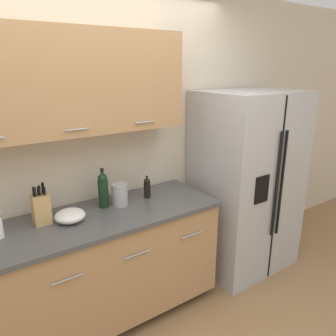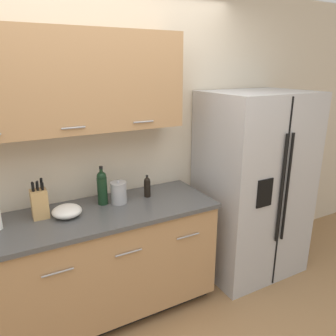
{
  "view_description": "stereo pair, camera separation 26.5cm",
  "coord_description": "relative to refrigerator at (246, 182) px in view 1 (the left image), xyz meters",
  "views": [
    {
      "loc": [
        -0.95,
        -1.13,
        1.96
      ],
      "look_at": [
        0.49,
        0.96,
        1.17
      ],
      "focal_mm": 35.0,
      "sensor_mm": 36.0,
      "label": 1
    },
    {
      "loc": [
        -0.72,
        -1.27,
        1.96
      ],
      "look_at": [
        0.49,
        0.96,
        1.17
      ],
      "focal_mm": 35.0,
      "sensor_mm": 36.0,
      "label": 2
    }
  ],
  "objects": [
    {
      "name": "knife_block",
      "position": [
        -1.88,
        0.14,
        0.15
      ],
      "size": [
        0.11,
        0.11,
        0.29
      ],
      "color": "tan",
      "rests_on": "counter_unit"
    },
    {
      "name": "wall_back",
      "position": [
        -1.44,
        0.35,
        0.55
      ],
      "size": [
        10.0,
        0.39,
        2.6
      ],
      "color": "beige",
      "rests_on": "ground_plane"
    },
    {
      "name": "wine_bottle",
      "position": [
        -1.41,
        0.16,
        0.18
      ],
      "size": [
        0.08,
        0.08,
        0.31
      ],
      "color": "black",
      "rests_on": "counter_unit"
    },
    {
      "name": "mixing_bowl",
      "position": [
        -1.71,
        0.06,
        0.08
      ],
      "size": [
        0.21,
        0.21,
        0.09
      ],
      "color": "white",
      "rests_on": "counter_unit"
    },
    {
      "name": "oil_bottle",
      "position": [
        -1.04,
        0.13,
        0.13
      ],
      "size": [
        0.05,
        0.05,
        0.19
      ],
      "color": "black",
      "rests_on": "counter_unit"
    },
    {
      "name": "steel_canister",
      "position": [
        -1.29,
        0.12,
        0.13
      ],
      "size": [
        0.13,
        0.13,
        0.19
      ],
      "color": "#A3A3A5",
      "rests_on": "counter_unit"
    },
    {
      "name": "refrigerator",
      "position": [
        0.0,
        0.0,
        0.0
      ],
      "size": [
        0.94,
        0.75,
        1.75
      ],
      "color": "#B2B2B5",
      "rests_on": "ground_plane"
    },
    {
      "name": "counter_unit",
      "position": [
        -1.62,
        0.05,
        -0.41
      ],
      "size": [
        2.06,
        0.64,
        0.92
      ],
      "color": "black",
      "rests_on": "ground_plane"
    }
  ]
}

